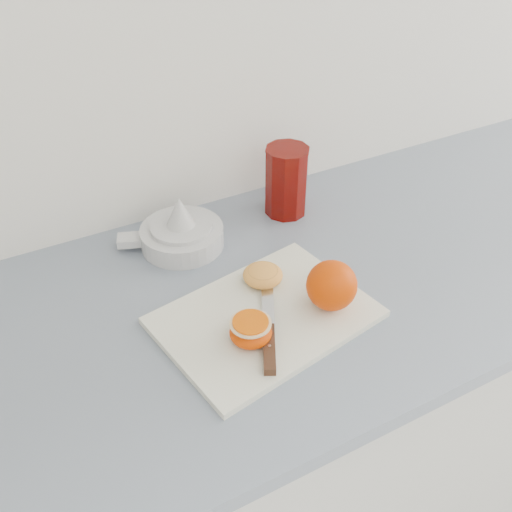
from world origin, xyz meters
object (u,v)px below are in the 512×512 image
object	(u,v)px
counter	(296,424)
cutting_board	(265,317)
citrus_juicer	(181,232)
red_tumbler	(286,183)
half_orange	(251,331)

from	to	relation	value
counter	cutting_board	size ratio (longest dim) A/B	6.91
counter	citrus_juicer	world-z (taller)	citrus_juicer
counter	red_tumbler	world-z (taller)	red_tumbler
counter	red_tumbler	xyz separation A→B (m)	(0.07, 0.19, 0.51)
cutting_board	citrus_juicer	xyz separation A→B (m)	(-0.04, 0.25, 0.02)
counter	cutting_board	world-z (taller)	cutting_board
counter	cutting_board	xyz separation A→B (m)	(-0.12, -0.07, 0.45)
cutting_board	red_tumbler	world-z (taller)	red_tumbler
counter	citrus_juicer	distance (m)	0.53
cutting_board	half_orange	world-z (taller)	half_orange
half_orange	red_tumbler	bearing A→B (deg)	51.73
citrus_juicer	half_orange	bearing A→B (deg)	-90.93
cutting_board	red_tumbler	size ratio (longest dim) A/B	2.31
cutting_board	citrus_juicer	bearing A→B (deg)	99.51
citrus_juicer	red_tumbler	bearing A→B (deg)	2.12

